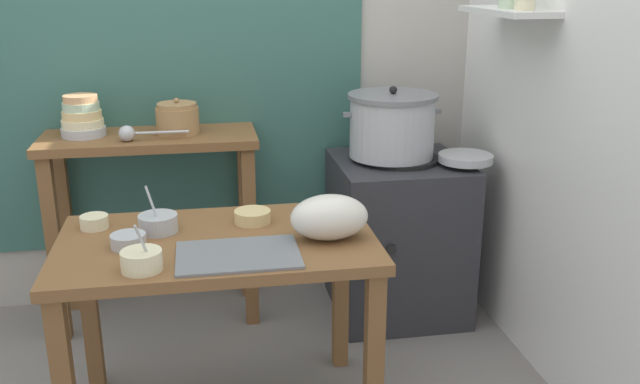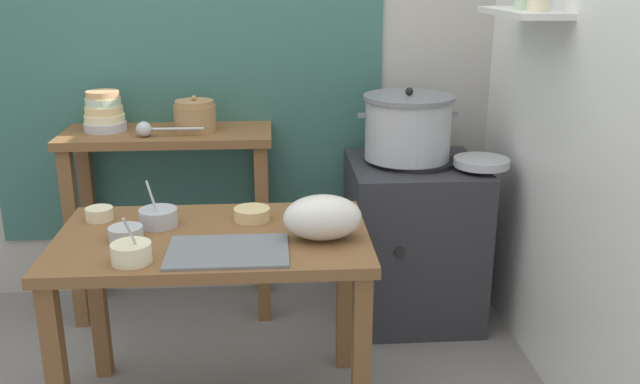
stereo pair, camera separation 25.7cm
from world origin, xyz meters
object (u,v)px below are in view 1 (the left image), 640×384
Objects in this scene: steamer_pot at (392,125)px; prep_bowl_4 at (158,222)px; stove_block at (398,236)px; plastic_bag at (329,217)px; clay_pot at (178,119)px; prep_table at (218,268)px; back_shelf_table at (152,182)px; prep_bowl_1 at (142,260)px; ladle at (130,133)px; prep_bowl_0 at (128,240)px; bowl_stack_enamel at (82,118)px; prep_bowl_3 at (94,221)px; prep_bowl_2 at (253,216)px; wide_pan at (466,158)px; serving_tray at (238,255)px.

steamer_pot reaches higher than prep_bowl_4.
plastic_bag reaches higher than stove_block.
clay_pot is (-1.01, 0.13, 0.59)m from stove_block.
steamer_pot is at bearing 61.28° from plastic_bag.
prep_table is 5.73× the size of clay_pot.
back_shelf_table is 0.77m from prep_bowl_4.
prep_bowl_1 is 0.94× the size of prep_bowl_4.
prep_table is 0.89m from ladle.
prep_bowl_0 is at bearing -125.79° from prep_bowl_4.
clay_pot reaches higher than prep_bowl_4.
prep_bowl_0 is (-0.03, -0.89, 0.07)m from back_shelf_table.
clay_pot reaches higher than back_shelf_table.
bowl_stack_enamel is at bearing 105.62° from prep_bowl_1.
prep_bowl_0 is at bearing -56.37° from prep_bowl_3.
prep_bowl_4 is (0.23, -0.08, 0.01)m from prep_bowl_3.
stove_block is (1.14, -0.13, -0.30)m from back_shelf_table.
bowl_stack_enamel is 0.65× the size of ladle.
prep_bowl_1 is at bearing -74.38° from bowl_stack_enamel.
prep_bowl_2 is (0.40, -0.72, 0.07)m from back_shelf_table.
steamer_pot is 4.61× the size of prep_bowl_3.
prep_bowl_4 is at bearing -149.67° from stove_block.
prep_table is 4.48× the size of wide_pan.
prep_bowl_1 reaches higher than stove_block.
prep_bowl_3 reaches higher than serving_tray.
bowl_stack_enamel is at bearing 175.39° from clay_pot.
plastic_bag reaches higher than prep_bowl_2.
bowl_stack_enamel is 0.49× the size of serving_tray.
bowl_stack_enamel is 0.90m from prep_bowl_4.
stove_block is 1.30m from prep_bowl_4.
plastic_bag is (0.52, -0.93, -0.17)m from clay_pot.
steamer_pot is at bearing 41.27° from prep_bowl_2.
plastic_bag is at bearing -16.92° from prep_bowl_3.
serving_tray is at bearing -72.24° from back_shelf_table.
prep_bowl_0 is at bearing -86.84° from ladle.
prep_bowl_1 reaches higher than wide_pan.
prep_bowl_1 is (-0.10, -1.09, -0.21)m from clay_pot.
prep_bowl_3 is (-1.31, -0.55, 0.36)m from stove_block.
prep_table is 0.49m from prep_bowl_3.
prep_bowl_4 is at bearing -18.52° from prep_bowl_3.
prep_bowl_3 is (-0.19, 0.41, -0.01)m from prep_bowl_1.
ladle is at bearing 101.73° from prep_bowl_4.
bowl_stack_enamel reaches higher than ladle.
prep_bowl_0 is 0.46m from prep_bowl_2.
ladle is 2.99× the size of prep_bowl_3.
clay_pot is 1.31m from wide_pan.
clay_pot is 1.10× the size of prep_bowl_4.
ladle is (-1.21, 0.02, 0.55)m from stove_block.
ladle reaches higher than prep_bowl_0.
back_shelf_table is at bearing 124.97° from plastic_bag.
stove_block is 4.01× the size of bowl_stack_enamel.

